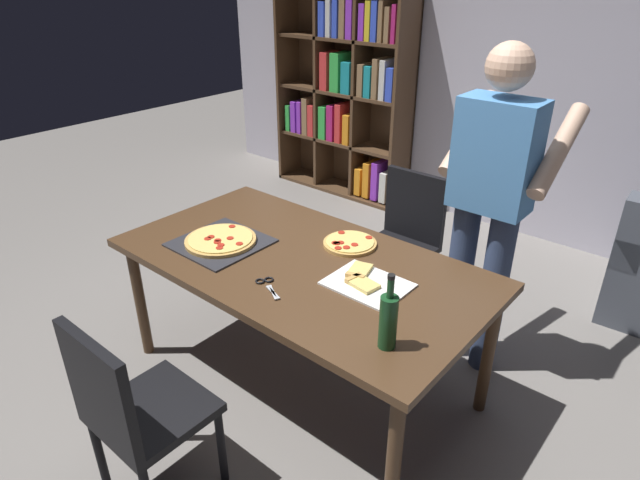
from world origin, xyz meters
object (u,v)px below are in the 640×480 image
at_px(pepperoni_pizza_on_tray, 221,241).
at_px(kitchen_scissors, 268,285).
at_px(chair_near_camera, 132,408).
at_px(wine_bottle, 388,320).
at_px(second_pizza_plain, 350,243).
at_px(person_serving_pizza, 490,198).
at_px(chair_far_side, 404,234).
at_px(bookshelf, 348,90).
at_px(dining_table, 301,271).

distance_m(pepperoni_pizza_on_tray, kitchen_scissors, 0.50).
xyz_separation_m(chair_near_camera, wine_bottle, (0.70, 0.70, 0.36)).
bearing_deg(pepperoni_pizza_on_tray, second_pizza_plain, 38.67).
bearing_deg(chair_near_camera, second_pizza_plain, 85.79).
xyz_separation_m(person_serving_pizza, wine_bottle, (0.10, -1.05, -0.13)).
height_order(chair_far_side, person_serving_pizza, person_serving_pizza).
distance_m(chair_far_side, kitchen_scissors, 1.28).
relative_size(chair_near_camera, second_pizza_plain, 3.25).
bearing_deg(chair_near_camera, person_serving_pizza, 70.91).
distance_m(bookshelf, kitchen_scissors, 3.10).
distance_m(pepperoni_pizza_on_tray, second_pizza_plain, 0.67).
height_order(chair_far_side, wine_bottle, wine_bottle).
bearing_deg(person_serving_pizza, second_pizza_plain, -136.54).
xyz_separation_m(bookshelf, second_pizza_plain, (1.63, -2.10, -0.23)).
relative_size(wine_bottle, kitchen_scissors, 1.61).
height_order(person_serving_pizza, wine_bottle, person_serving_pizza).
bearing_deg(chair_far_side, kitchen_scissors, -87.79).
bearing_deg(chair_far_side, bookshelf, 137.88).
bearing_deg(kitchen_scissors, second_pizza_plain, 85.43).
distance_m(dining_table, chair_near_camera, 1.00).
bearing_deg(second_pizza_plain, kitchen_scissors, -94.57).
xyz_separation_m(chair_far_side, pepperoni_pizza_on_tray, (-0.43, -1.13, 0.25)).
distance_m(bookshelf, wine_bottle, 3.48).
bearing_deg(wine_bottle, pepperoni_pizza_on_tray, 172.67).
distance_m(bookshelf, second_pizza_plain, 2.67).
bearing_deg(dining_table, chair_near_camera, -90.00).
distance_m(dining_table, kitchen_scissors, 0.29).
bearing_deg(wine_bottle, bookshelf, 130.08).
height_order(bookshelf, kitchen_scissors, bookshelf).
relative_size(dining_table, chair_near_camera, 2.07).
distance_m(chair_near_camera, second_pizza_plain, 1.29).
bearing_deg(second_pizza_plain, pepperoni_pizza_on_tray, -141.33).
xyz_separation_m(chair_near_camera, second_pizza_plain, (0.09, 1.26, 0.25)).
xyz_separation_m(chair_near_camera, person_serving_pizza, (0.61, 1.75, 0.49)).
bearing_deg(person_serving_pizza, pepperoni_pizza_on_tray, -138.87).
xyz_separation_m(chair_far_side, second_pizza_plain, (0.09, -0.71, 0.25)).
bearing_deg(person_serving_pizza, wine_bottle, -84.79).
bearing_deg(person_serving_pizza, dining_table, -128.38).
xyz_separation_m(dining_table, wine_bottle, (0.70, -0.29, 0.18)).
xyz_separation_m(bookshelf, wine_bottle, (2.24, -2.66, -0.13)).
relative_size(chair_far_side, person_serving_pizza, 0.51).
bearing_deg(bookshelf, dining_table, -57.06).
bearing_deg(pepperoni_pizza_on_tray, person_serving_pizza, 41.13).
xyz_separation_m(wine_bottle, second_pizza_plain, (-0.61, 0.57, -0.11)).
bearing_deg(chair_far_side, wine_bottle, -61.11).
xyz_separation_m(person_serving_pizza, pepperoni_pizza_on_tray, (-1.04, -0.91, -0.23)).
bearing_deg(wine_bottle, chair_near_camera, -135.12).
height_order(dining_table, chair_far_side, chair_far_side).
bearing_deg(pepperoni_pizza_on_tray, chair_far_side, 69.03).
bearing_deg(dining_table, pepperoni_pizza_on_tray, -161.94).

